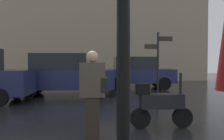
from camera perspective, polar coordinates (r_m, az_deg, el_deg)
The scene contains 5 objects.
pedestrian_with_bag at distance 4.53m, azimuth -4.59°, elevation -4.66°, with size 0.52×0.24×1.69m.
parked_scooter at distance 5.42m, azimuth 11.42°, elevation -7.93°, with size 1.42×0.32×1.23m.
parked_car_right at distance 13.49m, azimuth 6.02°, elevation -0.55°, with size 4.04×1.88×1.80m.
parked_car_distant at distance 10.82m, azimuth -11.63°, elevation -1.02°, with size 4.35×1.87×1.87m.
street_signpost at distance 9.20m, azimuth 11.08°, elevation 2.62°, with size 1.08×0.08×2.64m.
Camera 1 is at (-0.73, -2.51, 1.46)m, focal length 37.79 mm.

